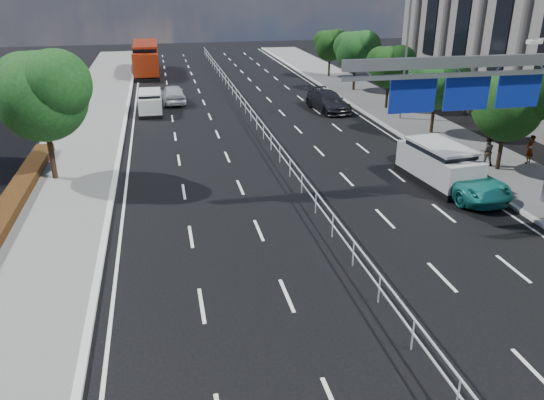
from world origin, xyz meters
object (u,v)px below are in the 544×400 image
object	(u,v)px
near_car_dark	(142,70)
pedestrian_a	(530,149)
parked_car_dark	(328,101)
silver_minivan	(439,164)
pedestrian_b	(487,151)
white_minivan	(150,102)
near_car_silver	(173,94)
overhead_gantry	(486,86)
parked_car_teal	(463,179)
red_bus	(146,58)

from	to	relation	value
near_car_dark	pedestrian_a	distance (m)	39.47
parked_car_dark	pedestrian_a	size ratio (longest dim) A/B	3.24
pedestrian_a	silver_minivan	bearing A→B (deg)	-17.76
pedestrian_a	pedestrian_b	bearing A→B (deg)	-35.34
white_minivan	silver_minivan	size ratio (longest dim) A/B	0.79
white_minivan	near_car_silver	bearing A→B (deg)	62.17
white_minivan	pedestrian_b	world-z (taller)	white_minivan
overhead_gantry	parked_car_teal	distance (m)	5.31
white_minivan	near_car_dark	xyz separation A→B (m)	(-0.83, 16.24, -0.02)
overhead_gantry	red_bus	distance (m)	43.42
near_car_silver	pedestrian_b	bearing A→B (deg)	124.43
white_minivan	near_car_silver	size ratio (longest dim) A/B	0.89
pedestrian_b	parked_car_dark	bearing A→B (deg)	-54.08
white_minivan	pedestrian_b	distance (m)	24.60
pedestrian_b	near_car_dark	bearing A→B (deg)	-40.87
overhead_gantry	near_car_dark	xyz separation A→B (m)	(-14.70, 38.14, -4.77)
near_car_dark	white_minivan	bearing A→B (deg)	84.95
red_bus	pedestrian_b	bearing A→B (deg)	-62.55
pedestrian_b	parked_car_teal	bearing A→B (deg)	63.74
parked_car_teal	pedestrian_a	world-z (taller)	pedestrian_a
white_minivan	parked_car_teal	world-z (taller)	white_minivan
parked_car_dark	pedestrian_a	xyz separation A→B (m)	(6.90, -15.00, 0.19)
near_car_dark	red_bus	bearing A→B (deg)	-107.69
near_car_dark	pedestrian_a	size ratio (longest dim) A/B	3.17
near_car_silver	parked_car_teal	world-z (taller)	near_car_silver
red_bus	pedestrian_a	xyz separation A→B (m)	(20.90, -35.88, -0.77)
parked_car_teal	silver_minivan	bearing A→B (deg)	103.04
near_car_dark	parked_car_dark	size ratio (longest dim) A/B	0.98
white_minivan	parked_car_teal	xyz separation A→B (m)	(14.75, -19.95, -0.11)
silver_minivan	pedestrian_b	xyz separation A→B (m)	(3.77, 1.64, -0.07)
parked_car_teal	pedestrian_b	distance (m)	4.59
near_car_silver	red_bus	bearing A→B (deg)	-86.36
pedestrian_b	pedestrian_a	bearing A→B (deg)	-165.32
overhead_gantry	pedestrian_a	bearing A→B (deg)	36.62
overhead_gantry	parked_car_dark	world-z (taller)	overhead_gantry
overhead_gantry	white_minivan	size ratio (longest dim) A/B	2.54
parked_car_teal	pedestrian_b	xyz separation A→B (m)	(3.28, 3.21, 0.19)
parked_car_dark	red_bus	bearing A→B (deg)	116.49
near_car_silver	pedestrian_b	size ratio (longest dim) A/B	2.84
near_car_dark	silver_minivan	distance (m)	37.77
near_car_dark	pedestrian_b	size ratio (longest dim) A/B	3.20
near_car_silver	pedestrian_a	bearing A→B (deg)	128.22
pedestrian_a	pedestrian_b	xyz separation A→B (m)	(-2.50, 0.21, -0.01)
near_car_dark	silver_minivan	size ratio (longest dim) A/B	1.00
silver_minivan	pedestrian_b	distance (m)	4.11
silver_minivan	pedestrian_a	xyz separation A→B (m)	(6.27, 1.44, -0.06)
pedestrian_a	pedestrian_b	world-z (taller)	pedestrian_a
overhead_gantry	silver_minivan	xyz separation A→B (m)	(0.39, 3.51, -4.60)
overhead_gantry	pedestrian_b	world-z (taller)	overhead_gantry
overhead_gantry	near_car_silver	size ratio (longest dim) A/B	2.27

